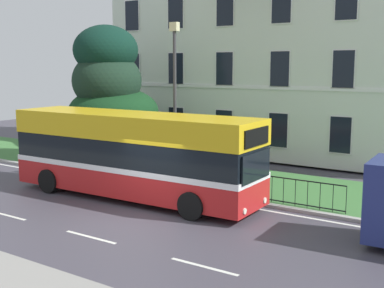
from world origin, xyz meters
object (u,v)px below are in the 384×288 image
(single_decker_bus, at_px, (133,154))
(litter_bin, at_px, (243,176))
(street_lamp_post, at_px, (175,92))
(georgian_townhouse, at_px, (290,49))
(evergreen_tree, at_px, (112,108))

(single_decker_bus, height_order, litter_bin, single_decker_bus)
(single_decker_bus, xyz_separation_m, street_lamp_post, (0.03, 2.70, 2.24))
(georgian_townhouse, bearing_deg, single_decker_bus, -91.32)
(single_decker_bus, bearing_deg, litter_bin, 42.60)
(evergreen_tree, xyz_separation_m, litter_bin, (8.71, -1.95, -2.18))
(single_decker_bus, relative_size, litter_bin, 9.33)
(single_decker_bus, distance_m, litter_bin, 4.47)
(georgian_townhouse, height_order, street_lamp_post, georgian_townhouse)
(litter_bin, bearing_deg, evergreen_tree, 167.41)
(single_decker_bus, xyz_separation_m, litter_bin, (3.12, 3.02, -1.04))
(evergreen_tree, bearing_deg, single_decker_bus, -41.62)
(street_lamp_post, xyz_separation_m, litter_bin, (3.09, 0.32, -3.27))
(evergreen_tree, xyz_separation_m, street_lamp_post, (5.62, -2.27, 1.09))
(evergreen_tree, distance_m, litter_bin, 9.19)
(georgian_townhouse, relative_size, single_decker_bus, 1.87)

